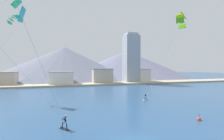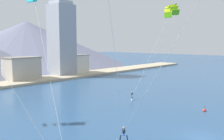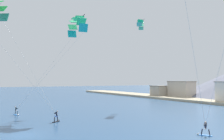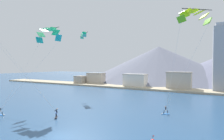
# 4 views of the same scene
# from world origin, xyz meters

# --- Properties ---
(kitesurfer_near_lead) EXTENTS (1.43, 1.59, 1.79)m
(kitesurfer_near_lead) POSITION_xyz_m (-7.03, 6.22, 0.55)
(kitesurfer_near_lead) COLOR black
(kitesurfer_near_lead) RESTS_ON ground
(kitesurfer_mid_center) EXTENTS (1.65, 1.33, 1.67)m
(kitesurfer_mid_center) POSITION_xyz_m (10.36, 17.82, 0.45)
(kitesurfer_mid_center) COLOR #337FDB
(kitesurfer_mid_center) RESTS_ON ground
(parafoil_kite_mid_center) EXTENTS (7.54, 7.49, 17.05)m
(parafoil_kite_mid_center) POSITION_xyz_m (15.71, 12.78, 17.35)
(parafoil_kite_mid_center) COLOR #5FB518
(parafoil_kite_distant_high_outer) EXTENTS (4.86, 4.40, 2.04)m
(parafoil_kite_distant_high_outer) POSITION_xyz_m (-19.96, 31.62, 20.43)
(parafoil_kite_distant_high_outer) COLOR #49BAAC
(race_marker_buoy) EXTENTS (0.56, 0.56, 1.02)m
(race_marker_buoy) POSITION_xyz_m (11.64, 4.07, 0.16)
(race_marker_buoy) COLOR red
(race_marker_buoy) RESTS_ON ground
(shoreline_strip) EXTENTS (180.00, 10.00, 0.70)m
(shoreline_strip) POSITION_xyz_m (0.00, 53.00, 0.35)
(shoreline_strip) COLOR tan
(shoreline_strip) RESTS_ON ground
(shore_building_promenade_mid) EXTENTS (8.79, 6.49, 6.95)m
(shore_building_promenade_mid) POSITION_xyz_m (28.48, 56.62, 3.49)
(shore_building_promenade_mid) COLOR silver
(shore_building_promenade_mid) RESTS_ON ground
(shore_building_quay_east) EXTENTS (9.35, 6.78, 7.09)m
(shore_building_quay_east) POSITION_xyz_m (8.38, 56.05, 3.56)
(shore_building_quay_east) COLOR #B7AD9E
(shore_building_quay_east) RESTS_ON ground
(shore_building_quay_west) EXTENTS (8.96, 4.99, 5.87)m
(shore_building_quay_west) POSITION_xyz_m (-31.95, 57.58, 2.95)
(shore_building_quay_west) COLOR beige
(shore_building_quay_west) RESTS_ON ground
(shore_building_old_town) EXTENTS (10.11, 5.78, 5.94)m
(shore_building_old_town) POSITION_xyz_m (-9.63, 54.90, 2.98)
(shore_building_old_town) COLOR silver
(shore_building_old_town) RESTS_ON ground
(highrise_tower) EXTENTS (7.00, 7.00, 24.71)m
(highrise_tower) POSITION_xyz_m (23.36, 56.77, 12.15)
(highrise_tower) COLOR #999EA8
(highrise_tower) RESTS_ON ground
(mountain_peak_west_ridge) EXTENTS (95.29, 95.29, 22.38)m
(mountain_peak_west_ridge) POSITION_xyz_m (-10.00, 100.27, 11.19)
(mountain_peak_west_ridge) COLOR slate
(mountain_peak_west_ridge) RESTS_ON ground
(mountain_peak_central_summit) EXTENTS (101.50, 101.50, 22.11)m
(mountain_peak_central_summit) POSITION_xyz_m (40.34, 108.39, 11.05)
(mountain_peak_central_summit) COLOR slate
(mountain_peak_central_summit) RESTS_ON ground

